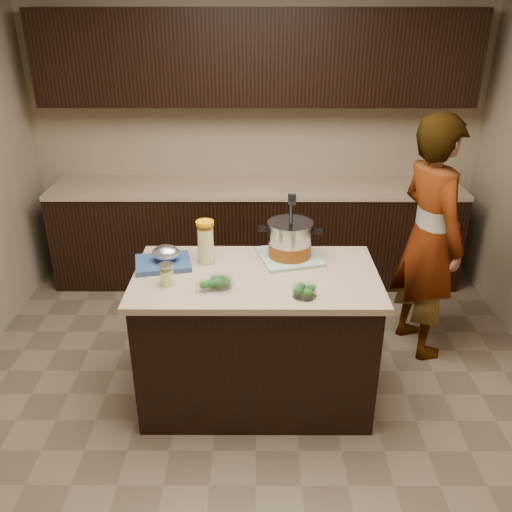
{
  "coord_description": "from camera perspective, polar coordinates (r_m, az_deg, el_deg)",
  "views": [
    {
      "loc": [
        0.01,
        -2.86,
        2.38
      ],
      "look_at": [
        0.0,
        0.0,
        1.02
      ],
      "focal_mm": 38.0,
      "sensor_mm": 36.0,
      "label": 1
    }
  ],
  "objects": [
    {
      "name": "broccoli_tub_rect",
      "position": [
        3.06,
        -4.35,
        -2.88
      ],
      "size": [
        0.21,
        0.16,
        0.07
      ],
      "rotation": [
        0.0,
        0.0,
        -0.09
      ],
      "color": "silver",
      "rests_on": "island"
    },
    {
      "name": "lemonade_pitcher",
      "position": [
        3.34,
        -5.31,
        1.34
      ],
      "size": [
        0.12,
        0.12,
        0.27
      ],
      "rotation": [
        0.0,
        0.0,
        -0.07
      ],
      "color": "#E6E18C",
      "rests_on": "island"
    },
    {
      "name": "broccoli_tub_right",
      "position": [
        2.99,
        5.13,
        -3.73
      ],
      "size": [
        0.14,
        0.14,
        0.06
      ],
      "rotation": [
        0.0,
        0.0,
        0.08
      ],
      "color": "silver",
      "rests_on": "island"
    },
    {
      "name": "person",
      "position": [
        3.96,
        17.78,
        1.76
      ],
      "size": [
        0.58,
        0.73,
        1.74
      ],
      "primitive_type": "imported",
      "rotation": [
        0.0,
        0.0,
        1.87
      ],
      "color": "gray",
      "rests_on": "ground"
    },
    {
      "name": "stock_pot",
      "position": [
        3.38,
        3.6,
        1.54
      ],
      "size": [
        0.4,
        0.32,
        0.4
      ],
      "rotation": [
        0.0,
        0.0,
        -0.12
      ],
      "color": "#B7B7BC",
      "rests_on": "dish_towel"
    },
    {
      "name": "room_shell",
      "position": [
        2.94,
        -0.0,
        12.35
      ],
      "size": [
        4.04,
        4.04,
        2.72
      ],
      "color": "tan",
      "rests_on": "ground"
    },
    {
      "name": "dish_towel",
      "position": [
        3.42,
        3.55,
        -0.05
      ],
      "size": [
        0.44,
        0.44,
        0.02
      ],
      "primitive_type": "cube",
      "rotation": [
        0.0,
        0.0,
        0.26
      ],
      "color": "#5F8E68",
      "rests_on": "island"
    },
    {
      "name": "broccoli_tub_left",
      "position": [
        3.08,
        -3.67,
        -2.85
      ],
      "size": [
        0.14,
        0.14,
        0.05
      ],
      "rotation": [
        0.0,
        0.0,
        -0.36
      ],
      "color": "silver",
      "rests_on": "island"
    },
    {
      "name": "back_cabinets",
      "position": [
        4.82,
        0.06,
        8.04
      ],
      "size": [
        3.6,
        0.63,
        2.33
      ],
      "color": "black",
      "rests_on": "ground"
    },
    {
      "name": "island",
      "position": [
        3.45,
        -0.0,
        -8.56
      ],
      "size": [
        1.46,
        0.81,
        0.9
      ],
      "color": "black",
      "rests_on": "ground"
    },
    {
      "name": "ground_plane",
      "position": [
        3.72,
        -0.0,
        -14.35
      ],
      "size": [
        4.0,
        4.0,
        0.0
      ],
      "primitive_type": "plane",
      "color": "brown",
      "rests_on": "ground"
    },
    {
      "name": "mason_jar",
      "position": [
        3.12,
        -9.37,
        -1.98
      ],
      "size": [
        0.11,
        0.11,
        0.14
      ],
      "rotation": [
        0.0,
        0.0,
        0.36
      ],
      "color": "#E6E18C",
      "rests_on": "island"
    },
    {
      "name": "blue_tray",
      "position": [
        3.35,
        -9.63,
        -0.34
      ],
      "size": [
        0.38,
        0.33,
        0.12
      ],
      "rotation": [
        0.0,
        0.0,
        0.21
      ],
      "color": "navy",
      "rests_on": "island"
    }
  ]
}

